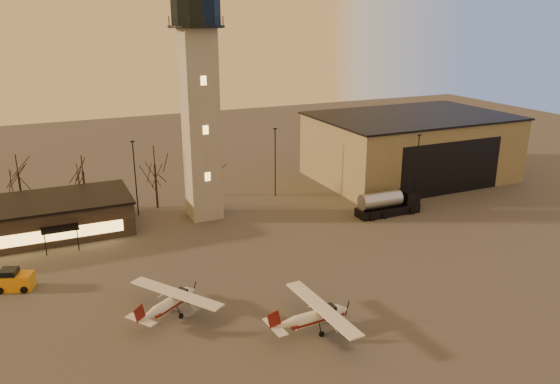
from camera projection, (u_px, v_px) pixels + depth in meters
name	position (u px, v px, depth m)	size (l,w,h in m)	color
ground	(308.00, 328.00, 46.56)	(220.00, 220.00, 0.00)	#484442
control_tower	(199.00, 93.00, 67.51)	(6.80, 6.80, 32.60)	gray
hangar	(410.00, 146.00, 88.51)	(30.60, 20.60, 10.30)	#8B7F5B
terminal	(22.00, 220.00, 64.99)	(25.40, 12.20, 4.30)	black
light_poles	(205.00, 175.00, 71.95)	(58.50, 12.25, 10.14)	black
tree_row	(85.00, 168.00, 73.29)	(37.20, 9.20, 8.80)	black
cessna_front	(319.00, 319.00, 46.18)	(8.19, 10.34, 2.85)	silver
cessna_rear	(174.00, 304.00, 48.66)	(8.08, 8.95, 2.74)	silver
fuel_truck	(388.00, 205.00, 72.83)	(8.86, 3.03, 3.27)	black
service_cart	(14.00, 281.00, 52.99)	(3.73, 2.95, 2.11)	orange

